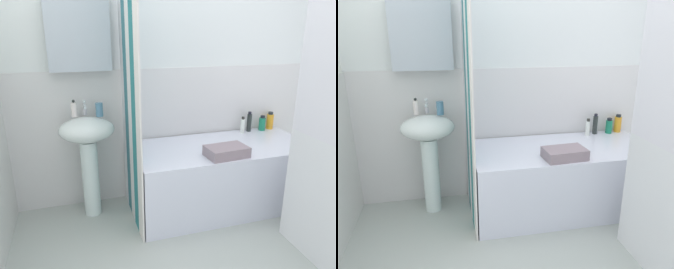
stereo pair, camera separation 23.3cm
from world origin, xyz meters
TOP-DOWN VIEW (x-y plane):
  - wall_back_tiled at (-0.05, 1.26)m, footprint 3.60×0.18m
  - sink at (-0.91, 1.03)m, footprint 0.44×0.34m
  - faucet at (-0.91, 1.11)m, footprint 0.03×0.12m
  - soap_dispenser at (-0.99, 1.09)m, footprint 0.05×0.05m
  - toothbrush_cup at (-0.80, 1.05)m, footprint 0.06×0.06m
  - bathtub at (0.22, 0.85)m, footprint 1.56×0.73m
  - shower_curtain at (-0.58, 0.85)m, footprint 0.01×0.73m
  - conditioner_bottle at (0.90, 1.17)m, footprint 0.07×0.07m
  - lotion_bottle at (0.79, 1.15)m, footprint 0.06×0.06m
  - body_wash_bottle at (0.65, 1.15)m, footprint 0.04×0.04m
  - shampoo_bottle at (0.56, 1.12)m, footprint 0.04×0.04m
  - towel_folded at (0.13, 0.62)m, footprint 0.34×0.23m

SIDE VIEW (x-z plane):
  - bathtub at x=0.22m, z-range 0.00..0.56m
  - towel_folded at x=0.13m, z-range 0.56..0.65m
  - sink at x=-0.91m, z-range 0.20..1.06m
  - lotion_bottle at x=0.79m, z-range 0.56..0.71m
  - shampoo_bottle at x=0.56m, z-range 0.56..0.72m
  - conditioner_bottle at x=0.90m, z-range 0.56..0.73m
  - body_wash_bottle at x=0.65m, z-range 0.56..0.76m
  - toothbrush_cup at x=-0.80m, z-range 0.86..0.97m
  - faucet at x=-0.91m, z-range 0.86..0.98m
  - soap_dispenser at x=-0.99m, z-range 0.85..0.99m
  - shower_curtain at x=-0.58m, z-range 0.00..2.00m
  - wall_back_tiled at x=-0.05m, z-range -0.06..2.34m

